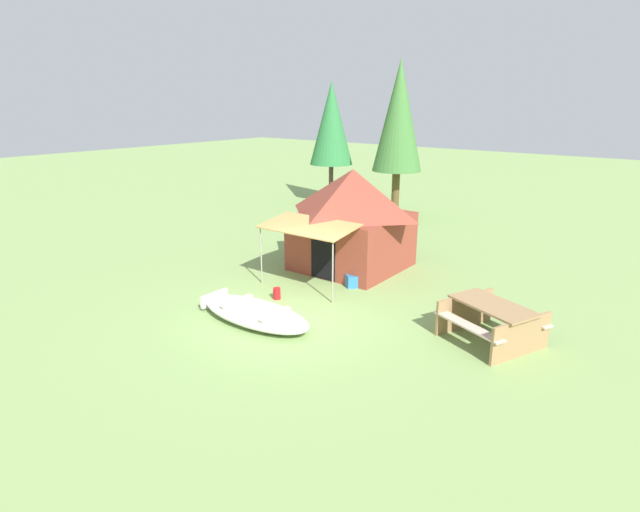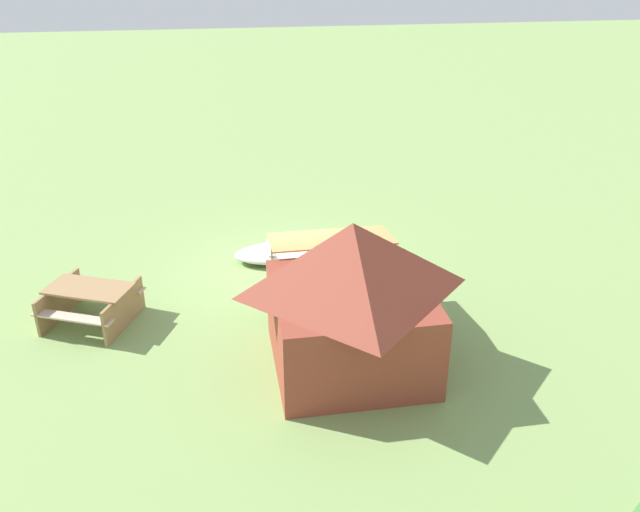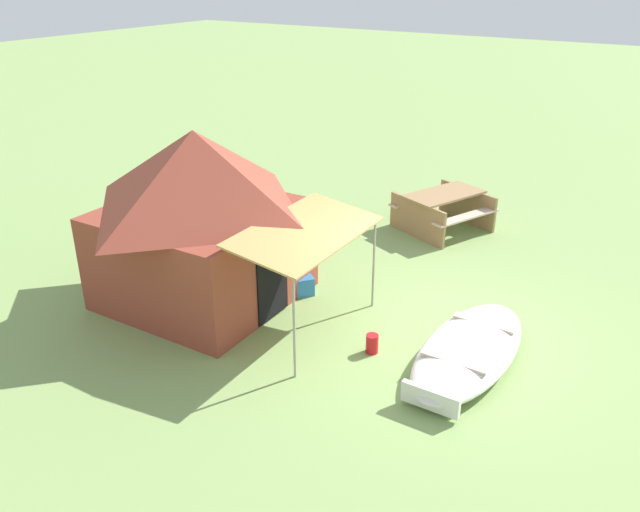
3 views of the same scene
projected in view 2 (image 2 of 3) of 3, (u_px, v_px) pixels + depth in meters
name	position (u px, v px, depth m)	size (l,w,h in m)	color
ground_plane	(280.00, 272.00, 15.48)	(80.00, 80.00, 0.00)	#7F9E58
beached_rowboat	(296.00, 252.00, 16.00)	(2.88, 1.18, 0.37)	silver
canvas_cabin_tent	(351.00, 294.00, 11.65)	(2.98, 4.13, 2.79)	brown
picnic_table	(90.00, 300.00, 13.35)	(2.10, 2.04, 0.79)	#9A754D
cooler_box	(290.00, 324.00, 13.20)	(0.44, 0.35, 0.31)	#2C74C0
fuel_can	(324.00, 276.00, 14.99)	(0.18, 0.18, 0.28)	red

